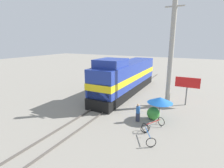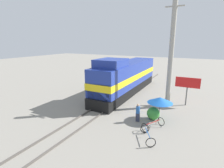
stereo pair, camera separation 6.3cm
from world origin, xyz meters
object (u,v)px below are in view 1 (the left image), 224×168
Objects in this scene: utility_pole at (171,52)px; bicycle_spare at (148,135)px; locomotive at (126,77)px; bicycle at (153,124)px; person_bystander at (138,112)px; vendor_umbrella at (160,100)px; billboard_sign at (187,84)px.

utility_pole reaches higher than bicycle_spare.
utility_pole is at bearing -22.22° from locomotive.
utility_pole is at bearing -62.37° from bicycle.
bicycle_spare is at bearing -56.76° from person_bystander.
locomotive reaches higher than bicycle.
vendor_umbrella reaches higher than person_bystander.
utility_pole is at bearing -118.85° from bicycle_spare.
vendor_umbrella is at bearing -46.43° from locomotive.
vendor_umbrella is at bearing 37.23° from person_bystander.
billboard_sign is 1.54× the size of bicycle_spare.
bicycle_spare is at bearing -89.59° from vendor_umbrella.
billboard_sign reaches higher than vendor_umbrella.
vendor_umbrella is (-0.01, -3.73, -3.85)m from utility_pole.
vendor_umbrella is 2.19m from person_bystander.
bicycle_spare is at bearing -89.91° from utility_pole.
locomotive reaches higher than bicycle_spare.
utility_pole is 7.05× the size of person_bystander.
vendor_umbrella is 5.33m from billboard_sign.
billboard_sign is at bearing 62.06° from person_bystander.
utility_pole is 3.70× the size of billboard_sign.
person_bystander is 1.74m from bicycle.
locomotive is at bearing -25.91° from bicycle.
bicycle is 1.02× the size of bicycle_spare.
utility_pole is 5.36m from vendor_umbrella.
billboard_sign reaches higher than person_bystander.
utility_pole reaches higher than locomotive.
vendor_umbrella is at bearing -109.01° from billboard_sign.
utility_pole reaches higher than person_bystander.
locomotive is 10.00m from bicycle.
person_bystander is (-1.58, -4.91, -4.83)m from utility_pole.
locomotive is at bearing 157.78° from utility_pole.
locomotive is at bearing 120.21° from person_bystander.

